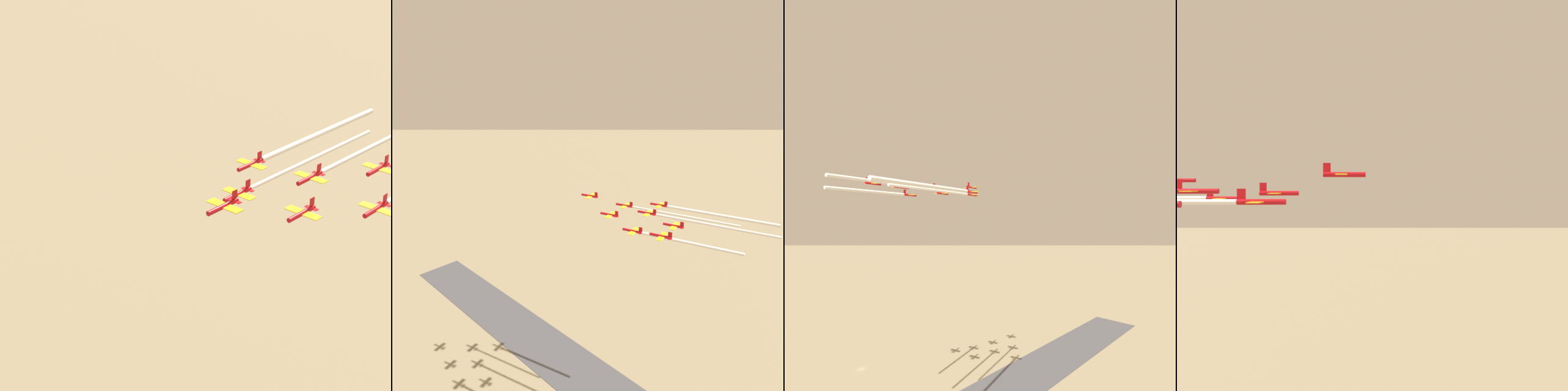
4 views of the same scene
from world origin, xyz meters
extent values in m
cylinder|color=#B20C14|center=(56.73, 57.01, 108.82)|extent=(6.60, 6.34, 1.00)
cube|color=yellow|center=(57.13, 56.64, 108.82)|extent=(6.82, 7.02, 0.16)
cube|color=#B20C14|center=(59.17, 54.70, 110.06)|extent=(1.14, 1.09, 1.99)
cube|color=#B20C14|center=(59.17, 54.70, 108.82)|extent=(2.72, 2.79, 0.11)
cylinder|color=#B20C14|center=(61.18, 41.51, 105.10)|extent=(6.60, 6.34, 1.00)
cube|color=yellow|center=(61.57, 41.14, 105.10)|extent=(6.82, 7.02, 0.16)
cube|color=#B20C14|center=(63.61, 39.20, 106.35)|extent=(1.14, 1.09, 1.99)
cube|color=#B20C14|center=(63.61, 39.20, 105.10)|extent=(2.72, 2.79, 0.11)
cylinder|color=#B20C14|center=(72.44, 53.37, 103.89)|extent=(6.60, 6.34, 1.00)
cube|color=yellow|center=(72.84, 52.99, 103.89)|extent=(6.82, 7.02, 0.16)
cube|color=#B20C14|center=(74.87, 51.05, 105.14)|extent=(1.14, 1.09, 1.99)
cube|color=#B20C14|center=(74.87, 51.05, 103.89)|extent=(2.72, 2.79, 0.11)
cylinder|color=#B20C14|center=(65.62, 26.01, 103.77)|extent=(6.60, 6.34, 1.00)
cube|color=yellow|center=(66.01, 25.64, 103.77)|extent=(6.82, 7.02, 0.16)
cube|color=#B20C14|center=(68.05, 23.70, 105.02)|extent=(1.14, 1.09, 1.99)
cube|color=#B20C14|center=(68.05, 23.70, 103.77)|extent=(2.72, 2.79, 0.11)
cylinder|color=#B20C14|center=(76.88, 37.86, 105.63)|extent=(6.60, 6.34, 1.00)
cube|color=yellow|center=(77.28, 37.49, 105.63)|extent=(6.82, 7.02, 0.16)
cube|color=#B20C14|center=(79.32, 35.55, 106.88)|extent=(1.14, 1.09, 1.99)
cube|color=#B20C14|center=(79.32, 35.55, 105.63)|extent=(2.72, 2.79, 0.11)
cylinder|color=#B20C14|center=(70.06, 10.51, 108.11)|extent=(6.60, 6.34, 1.00)
camera|label=1|loc=(-70.71, 62.12, 171.92)|focal=70.00mm
camera|label=2|loc=(12.53, -101.43, 166.39)|focal=35.00mm
camera|label=3|loc=(207.23, 22.62, 93.94)|focal=28.00mm
camera|label=4|loc=(106.75, 110.96, 106.36)|focal=35.00mm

